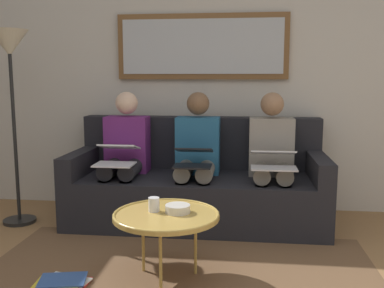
% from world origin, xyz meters
% --- Properties ---
extents(wall_rear, '(6.00, 0.12, 2.60)m').
position_xyz_m(wall_rear, '(0.00, -2.60, 1.30)').
color(wall_rear, beige).
rests_on(wall_rear, ground_plane).
extents(area_rug, '(2.60, 1.80, 0.01)m').
position_xyz_m(area_rug, '(0.00, -0.85, 0.00)').
color(area_rug, brown).
rests_on(area_rug, ground_plane).
extents(couch, '(2.20, 0.90, 0.90)m').
position_xyz_m(couch, '(0.00, -2.12, 0.31)').
color(couch, black).
rests_on(couch, ground_plane).
extents(framed_mirror, '(1.60, 0.05, 0.60)m').
position_xyz_m(framed_mirror, '(0.00, -2.51, 1.55)').
color(framed_mirror, brown).
extents(coffee_table, '(0.66, 0.66, 0.44)m').
position_xyz_m(coffee_table, '(0.07, -0.90, 0.42)').
color(coffee_table, tan).
rests_on(coffee_table, ground_plane).
extents(cup, '(0.07, 0.07, 0.09)m').
position_xyz_m(cup, '(0.15, -0.94, 0.48)').
color(cup, silver).
rests_on(cup, coffee_table).
extents(bowl, '(0.16, 0.16, 0.05)m').
position_xyz_m(bowl, '(-0.00, -0.94, 0.46)').
color(bowl, beige).
rests_on(bowl, coffee_table).
extents(person_left, '(0.38, 0.58, 1.14)m').
position_xyz_m(person_left, '(-0.64, -2.05, 0.61)').
color(person_left, gray).
rests_on(person_left, couch).
extents(laptop_silver, '(0.36, 0.32, 0.14)m').
position_xyz_m(laptop_silver, '(-0.64, -1.80, 0.62)').
color(laptop_silver, silver).
extents(person_middle, '(0.38, 0.58, 1.14)m').
position_xyz_m(person_middle, '(0.00, -2.05, 0.61)').
color(person_middle, '#235B84').
rests_on(person_middle, couch).
extents(laptop_black, '(0.30, 0.34, 0.15)m').
position_xyz_m(laptop_black, '(0.00, -1.80, 0.63)').
color(laptop_black, black).
extents(person_right, '(0.38, 0.58, 1.14)m').
position_xyz_m(person_right, '(0.64, -2.05, 0.61)').
color(person_right, '#66236B').
rests_on(person_right, couch).
extents(laptop_white, '(0.32, 0.39, 0.16)m').
position_xyz_m(laptop_white, '(0.64, -1.81, 0.63)').
color(laptop_white, white).
extents(magazine_stack, '(0.33, 0.27, 0.04)m').
position_xyz_m(magazine_stack, '(0.69, -0.74, 0.03)').
color(magazine_stack, red).
rests_on(magazine_stack, ground_plane).
extents(standing_lamp, '(0.32, 0.32, 1.66)m').
position_xyz_m(standing_lamp, '(1.55, -1.85, 1.37)').
color(standing_lamp, black).
rests_on(standing_lamp, ground_plane).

